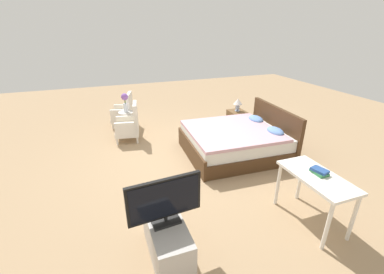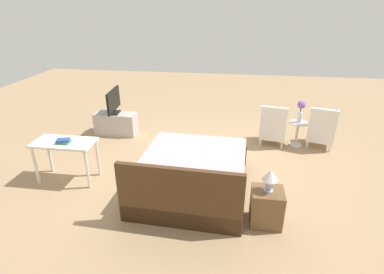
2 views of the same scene
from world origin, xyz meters
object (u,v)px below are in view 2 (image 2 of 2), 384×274
at_px(table_lamp, 270,178).
at_px(tv_stand, 116,124).
at_px(vanity_desk, 65,147).
at_px(nightstand, 266,207).
at_px(tv_flatscreen, 113,101).
at_px(flower_vase, 301,109).
at_px(armchair_by_window_right, 273,128).
at_px(side_table, 297,131).
at_px(armchair_by_window_left, 321,131).
at_px(bed, 192,175).
at_px(book_stack, 63,141).

relative_size(table_lamp, tv_stand, 0.34).
bearing_deg(vanity_desk, table_lamp, 168.25).
distance_m(nightstand, tv_flatscreen, 4.33).
bearing_deg(vanity_desk, flower_vase, -154.80).
distance_m(armchair_by_window_right, table_lamp, 2.76).
bearing_deg(armchair_by_window_right, table_lamp, 82.60).
bearing_deg(side_table, tv_stand, -0.82).
distance_m(armchair_by_window_left, table_lamp, 3.06).
relative_size(bed, tv_stand, 2.18).
height_order(bed, armchair_by_window_right, bed).
height_order(side_table, table_lamp, table_lamp).
height_order(bed, armchair_by_window_left, bed).
xyz_separation_m(armchair_by_window_left, table_lamp, (1.37, 2.71, 0.38)).
bearing_deg(tv_flatscreen, tv_stand, -175.58).
bearing_deg(tv_flatscreen, armchair_by_window_left, 179.39).
distance_m(armchair_by_window_left, tv_flatscreen, 4.68).
relative_size(flower_vase, tv_flatscreen, 0.57).
relative_size(bed, side_table, 3.79).
bearing_deg(nightstand, tv_stand, -40.02).
height_order(nightstand, table_lamp, table_lamp).
xyz_separation_m(armchair_by_window_right, vanity_desk, (3.72, 2.01, 0.26)).
bearing_deg(table_lamp, side_table, -107.94).
bearing_deg(armchair_by_window_left, tv_stand, -0.62).
height_order(armchair_by_window_left, armchair_by_window_right, same).
height_order(armchair_by_window_left, tv_stand, armchair_by_window_left).
height_order(armchair_by_window_left, side_table, armchair_by_window_left).
bearing_deg(book_stack, nightstand, 169.03).
distance_m(side_table, book_stack, 4.71).
bearing_deg(armchair_by_window_left, tv_flatscreen, -0.61).
bearing_deg(tv_flatscreen, table_lamp, 139.99).
relative_size(table_lamp, tv_flatscreen, 0.39).
bearing_deg(tv_stand, armchair_by_window_left, 179.38).
bearing_deg(tv_stand, vanity_desk, 87.59).
distance_m(table_lamp, tv_flatscreen, 4.29).
height_order(armchair_by_window_right, tv_flatscreen, tv_flatscreen).
height_order(tv_flatscreen, book_stack, tv_flatscreen).
distance_m(nightstand, vanity_desk, 3.46).
distance_m(tv_stand, book_stack, 2.17).
height_order(bed, book_stack, bed).
distance_m(armchair_by_window_left, nightstand, 3.04).
xyz_separation_m(tv_stand, book_stack, (0.06, 2.11, 0.52)).
xyz_separation_m(nightstand, vanity_desk, (3.37, -0.70, 0.36)).
bearing_deg(bed, tv_stand, -44.74).
relative_size(side_table, book_stack, 2.39).
height_order(flower_vase, nightstand, flower_vase).
height_order(side_table, nightstand, side_table).
bearing_deg(table_lamp, vanity_desk, -11.75).
height_order(nightstand, tv_flatscreen, tv_flatscreen).
bearing_deg(side_table, table_lamp, 72.06).
bearing_deg(armchair_by_window_left, armchair_by_window_right, 0.09).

